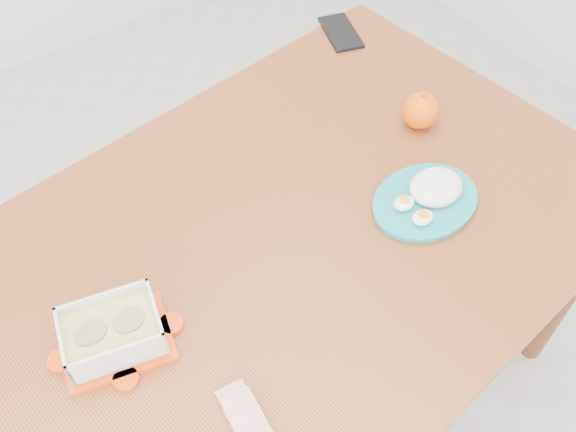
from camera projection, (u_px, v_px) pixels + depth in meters
ground at (257, 353)px, 1.94m from camera, size 3.50×3.50×0.00m
dining_table at (288, 259)px, 1.34m from camera, size 1.48×1.08×0.75m
food_container at (113, 333)px, 1.10m from camera, size 0.22×0.18×0.08m
orange_fruit at (420, 111)px, 1.44m from camera, size 0.08×0.08×0.08m
rice_plate at (429, 195)px, 1.32m from camera, size 0.24×0.24×0.06m
smartphone at (341, 32)px, 1.69m from camera, size 0.12×0.17×0.01m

